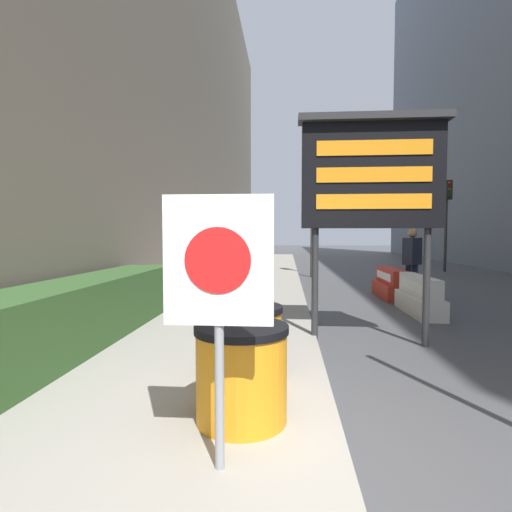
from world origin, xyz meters
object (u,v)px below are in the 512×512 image
object	(u,v)px
traffic_cone_near	(431,291)
message_board	(372,176)
jersey_barrier_white	(419,297)
jersey_barrier_red_striped	(391,285)
traffic_light_far_side	(447,206)
warning_sign	(218,279)
pedestrian_worker	(412,257)
traffic_light_near_curb	(312,211)
barrel_drum_foreground	(242,373)
barrel_drum_middle	(246,343)

from	to	relation	value
traffic_cone_near	message_board	bearing A→B (deg)	-120.46
jersey_barrier_white	jersey_barrier_red_striped	distance (m)	2.21
message_board	traffic_light_far_side	bearing A→B (deg)	64.72
warning_sign	pedestrian_worker	size ratio (longest dim) A/B	0.97
warning_sign	traffic_light_near_curb	size ratio (longest dim) A/B	0.50
jersey_barrier_white	pedestrian_worker	xyz separation A→B (m)	(0.47, 2.07, 0.71)
jersey_barrier_red_striped	jersey_barrier_white	bearing A→B (deg)	-90.00
jersey_barrier_red_striped	traffic_light_far_side	distance (m)	9.04
barrel_drum_foreground	warning_sign	world-z (taller)	warning_sign
warning_sign	traffic_cone_near	size ratio (longest dim) A/B	2.70
warning_sign	message_board	size ratio (longest dim) A/B	0.52
barrel_drum_foreground	pedestrian_worker	distance (m)	8.17
warning_sign	traffic_cone_near	xyz separation A→B (m)	(3.80, 7.15, -1.04)
jersey_barrier_white	jersey_barrier_red_striped	bearing A→B (deg)	90.00
message_board	traffic_light_far_side	world-z (taller)	traffic_light_far_side
message_board	pedestrian_worker	xyz separation A→B (m)	(1.97, 4.54, -1.42)
message_board	pedestrian_worker	bearing A→B (deg)	66.51
warning_sign	jersey_barrier_white	bearing A→B (deg)	62.18
barrel_drum_middle	traffic_cone_near	world-z (taller)	barrel_drum_middle
barrel_drum_foreground	jersey_barrier_white	world-z (taller)	barrel_drum_foreground
jersey_barrier_white	pedestrian_worker	distance (m)	2.24
message_board	traffic_light_far_side	size ratio (longest dim) A/B	0.83
barrel_drum_foreground	traffic_light_far_side	world-z (taller)	traffic_light_far_side
warning_sign	traffic_light_far_side	size ratio (longest dim) A/B	0.43
jersey_barrier_red_striped	traffic_light_far_side	bearing A→B (deg)	60.46
barrel_drum_middle	message_board	distance (m)	3.20
barrel_drum_foreground	pedestrian_worker	world-z (taller)	pedestrian_worker
pedestrian_worker	message_board	bearing A→B (deg)	-157.01
jersey_barrier_red_striped	traffic_cone_near	size ratio (longest dim) A/B	2.80
message_board	traffic_cone_near	xyz separation A→B (m)	(2.16, 3.68, -2.16)
message_board	traffic_light_far_side	distance (m)	13.53
barrel_drum_foreground	traffic_cone_near	distance (m)	7.48
traffic_light_far_side	jersey_barrier_white	bearing A→B (deg)	-113.66
jersey_barrier_white	traffic_cone_near	distance (m)	1.37
jersey_barrier_red_striped	traffic_light_far_side	xyz separation A→B (m)	(4.27, 7.54, 2.57)
traffic_light_far_side	traffic_light_near_curb	bearing A→B (deg)	-154.66
jersey_barrier_white	traffic_light_near_curb	size ratio (longest dim) A/B	0.53
barrel_drum_middle	traffic_light_far_side	world-z (taller)	traffic_light_far_side
traffic_light_near_curb	pedestrian_worker	bearing A→B (deg)	-65.18
traffic_light_far_side	barrel_drum_middle	bearing A→B (deg)	-117.60
barrel_drum_foreground	traffic_light_far_side	size ratio (longest dim) A/B	0.19
barrel_drum_foreground	traffic_light_far_side	distance (m)	16.89
jersey_barrier_white	jersey_barrier_red_striped	size ratio (longest dim) A/B	1.02
barrel_drum_middle	traffic_cone_near	bearing A→B (deg)	55.96
barrel_drum_foreground	jersey_barrier_white	xyz separation A→B (m)	(3.07, 5.27, -0.18)
barrel_drum_foreground	warning_sign	size ratio (longest dim) A/B	0.45
message_board	traffic_light_far_side	xyz separation A→B (m)	(5.77, 12.23, 0.42)
barrel_drum_middle	warning_sign	bearing A→B (deg)	-90.26
barrel_drum_middle	message_board	bearing A→B (deg)	49.92
message_board	barrel_drum_foreground	bearing A→B (deg)	-119.35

